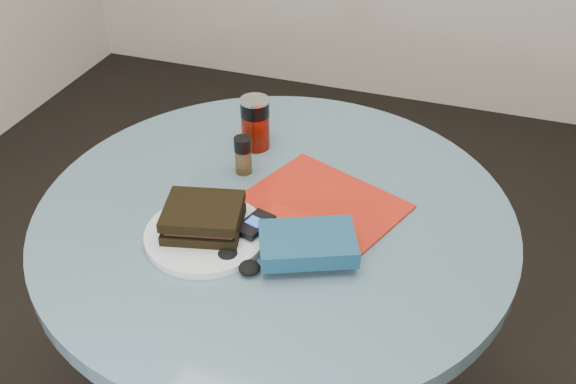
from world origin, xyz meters
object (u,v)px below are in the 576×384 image
(red_book, at_px, (296,230))
(sandwich, at_px, (203,217))
(pepper_grinder, at_px, (243,155))
(novel, at_px, (308,243))
(plate, at_px, (206,235))
(mp3_player, at_px, (255,224))
(table, at_px, (275,266))
(magazine, at_px, (324,203))
(headphones, at_px, (238,261))
(soda_can, at_px, (255,123))

(red_book, bearing_deg, sandwich, -153.56)
(pepper_grinder, height_order, novel, pepper_grinder)
(plate, xyz_separation_m, mp3_player, (0.09, 0.04, 0.02))
(plate, bearing_deg, table, 53.82)
(table, distance_m, plate, 0.24)
(magazine, bearing_deg, red_book, -81.02)
(table, distance_m, mp3_player, 0.21)
(pepper_grinder, relative_size, novel, 0.50)
(sandwich, distance_m, mp3_player, 0.10)
(plate, xyz_separation_m, pepper_grinder, (-0.02, 0.24, 0.04))
(red_book, height_order, headphones, headphones)
(pepper_grinder, relative_size, mp3_player, 0.99)
(plate, bearing_deg, mp3_player, 25.05)
(plate, bearing_deg, soda_can, 94.57)
(magazine, xyz_separation_m, red_book, (-0.03, -0.11, 0.01))
(plate, distance_m, mp3_player, 0.10)
(table, bearing_deg, magazine, 27.14)
(pepper_grinder, bearing_deg, table, -43.46)
(soda_can, height_order, magazine, soda_can)
(plate, height_order, soda_can, soda_can)
(headphones, bearing_deg, soda_can, 106.63)
(plate, xyz_separation_m, novel, (0.21, 0.01, 0.03))
(sandwich, bearing_deg, novel, -0.41)
(red_book, xyz_separation_m, mp3_player, (-0.08, -0.02, 0.01))
(magazine, bearing_deg, headphones, -90.99)
(magazine, xyz_separation_m, headphones, (-0.10, -0.24, 0.01))
(novel, bearing_deg, headphones, -174.46)
(novel, distance_m, headphones, 0.13)
(soda_can, xyz_separation_m, mp3_player, (0.12, -0.30, -0.04))
(plate, relative_size, sandwich, 1.38)
(magazine, bearing_deg, novel, -62.80)
(plate, bearing_deg, red_book, 21.87)
(table, relative_size, headphones, 9.64)
(pepper_grinder, relative_size, magazine, 0.29)
(table, height_order, magazine, magazine)
(sandwich, height_order, mp3_player, sandwich)
(soda_can, distance_m, pepper_grinder, 0.11)
(sandwich, distance_m, soda_can, 0.34)
(magazine, height_order, mp3_player, mp3_player)
(pepper_grinder, xyz_separation_m, novel, (0.22, -0.23, -0.01))
(table, xyz_separation_m, mp3_player, (-0.01, -0.09, 0.19))
(table, xyz_separation_m, headphones, (-0.00, -0.19, 0.17))
(table, bearing_deg, plate, -126.18)
(red_book, bearing_deg, mp3_player, -153.74)
(red_book, bearing_deg, headphones, -112.68)
(red_book, xyz_separation_m, novel, (0.04, -0.06, 0.02))
(soda_can, distance_m, mp3_player, 0.33)
(red_book, height_order, mp3_player, mp3_player)
(red_book, bearing_deg, plate, -149.89)
(table, xyz_separation_m, pepper_grinder, (-0.11, 0.11, 0.21))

